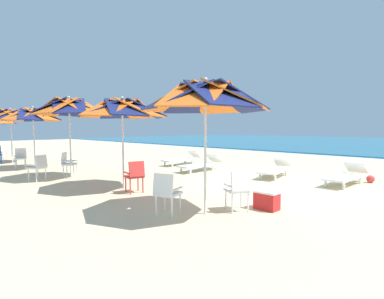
{
  "coord_description": "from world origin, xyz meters",
  "views": [
    {
      "loc": [
        4.05,
        -7.4,
        1.75
      ],
      "look_at": [
        -2.87,
        -0.32,
        1.0
      ],
      "focal_mm": 27.32,
      "sensor_mm": 36.0,
      "label": 1
    }
  ],
  "objects_px": {
    "plastic_chair_2": "(135,175)",
    "beach_umbrella_4": "(10,115)",
    "plastic_chair_5": "(21,157)",
    "sun_lounger_0": "(346,176)",
    "beach_umbrella_2": "(69,108)",
    "cooler_box": "(267,200)",
    "plastic_chair_7": "(2,150)",
    "beach_ball": "(370,179)",
    "beach_umbrella_0": "(206,98)",
    "sun_lounger_1": "(276,169)",
    "beach_umbrella_1": "(122,109)",
    "sun_lounger_3": "(182,159)",
    "plastic_chair_4": "(68,163)",
    "sun_lounger_2": "(201,164)",
    "plastic_chair_0": "(166,191)",
    "plastic_chair_1": "(238,188)",
    "plastic_chair_3": "(38,166)",
    "beach_umbrella_3": "(33,115)"
  },
  "relations": [
    {
      "from": "plastic_chair_4",
      "to": "sun_lounger_3",
      "type": "distance_m",
      "value": 5.15
    },
    {
      "from": "plastic_chair_2",
      "to": "beach_umbrella_4",
      "type": "xyz_separation_m",
      "value": [
        -9.75,
        -0.43,
        1.85
      ]
    },
    {
      "from": "plastic_chair_3",
      "to": "plastic_chair_4",
      "type": "relative_size",
      "value": 1.0
    },
    {
      "from": "sun_lounger_3",
      "to": "beach_umbrella_2",
      "type": "bearing_deg",
      "value": -89.96
    },
    {
      "from": "beach_umbrella_0",
      "to": "plastic_chair_1",
      "type": "distance_m",
      "value": 1.97
    },
    {
      "from": "beach_umbrella_4",
      "to": "sun_lounger_3",
      "type": "bearing_deg",
      "value": 40.46
    },
    {
      "from": "plastic_chair_4",
      "to": "sun_lounger_2",
      "type": "bearing_deg",
      "value": 59.43
    },
    {
      "from": "beach_umbrella_2",
      "to": "beach_umbrella_1",
      "type": "bearing_deg",
      "value": 6.57
    },
    {
      "from": "plastic_chair_0",
      "to": "beach_umbrella_3",
      "type": "relative_size",
      "value": 0.33
    },
    {
      "from": "sun_lounger_0",
      "to": "beach_umbrella_0",
      "type": "bearing_deg",
      "value": -101.23
    },
    {
      "from": "beach_umbrella_3",
      "to": "beach_ball",
      "type": "xyz_separation_m",
      "value": [
        10.92,
        6.37,
        -2.14
      ]
    },
    {
      "from": "plastic_chair_4",
      "to": "plastic_chair_7",
      "type": "distance_m",
      "value": 8.79
    },
    {
      "from": "plastic_chair_7",
      "to": "beach_ball",
      "type": "bearing_deg",
      "value": 20.34
    },
    {
      "from": "beach_umbrella_0",
      "to": "beach_umbrella_1",
      "type": "xyz_separation_m",
      "value": [
        -3.25,
        0.17,
        -0.08
      ]
    },
    {
      "from": "plastic_chair_2",
      "to": "cooler_box",
      "type": "bearing_deg",
      "value": 17.67
    },
    {
      "from": "sun_lounger_0",
      "to": "plastic_chair_0",
      "type": "bearing_deg",
      "value": -104.14
    },
    {
      "from": "plastic_chair_5",
      "to": "plastic_chair_7",
      "type": "xyz_separation_m",
      "value": [
        -5.38,
        0.51,
        0.0
      ]
    },
    {
      "from": "beach_umbrella_1",
      "to": "plastic_chair_7",
      "type": "xyz_separation_m",
      "value": [
        -12.1,
        -0.26,
        -1.76
      ]
    },
    {
      "from": "plastic_chair_2",
      "to": "plastic_chair_4",
      "type": "xyz_separation_m",
      "value": [
        -3.96,
        -0.13,
        0.0
      ]
    },
    {
      "from": "plastic_chair_0",
      "to": "beach_ball",
      "type": "relative_size",
      "value": 3.6
    },
    {
      "from": "plastic_chair_2",
      "to": "sun_lounger_1",
      "type": "relative_size",
      "value": 0.39
    },
    {
      "from": "beach_umbrella_2",
      "to": "sun_lounger_1",
      "type": "relative_size",
      "value": 1.26
    },
    {
      "from": "plastic_chair_5",
      "to": "sun_lounger_1",
      "type": "xyz_separation_m",
      "value": [
        8.76,
        5.7,
        -0.22
      ]
    },
    {
      "from": "plastic_chair_0",
      "to": "plastic_chair_4",
      "type": "xyz_separation_m",
      "value": [
        -6.12,
        0.63,
        0.0
      ]
    },
    {
      "from": "beach_umbrella_0",
      "to": "sun_lounger_0",
      "type": "height_order",
      "value": "beach_umbrella_0"
    },
    {
      "from": "beach_umbrella_1",
      "to": "sun_lounger_1",
      "type": "relative_size",
      "value": 1.17
    },
    {
      "from": "plastic_chair_5",
      "to": "sun_lounger_0",
      "type": "distance_m",
      "value": 12.49
    },
    {
      "from": "beach_umbrella_0",
      "to": "sun_lounger_3",
      "type": "bearing_deg",
      "value": 139.64
    },
    {
      "from": "beach_umbrella_2",
      "to": "plastic_chair_3",
      "type": "height_order",
      "value": "beach_umbrella_2"
    },
    {
      "from": "plastic_chair_4",
      "to": "plastic_chair_7",
      "type": "relative_size",
      "value": 1.0
    },
    {
      "from": "plastic_chair_0",
      "to": "beach_umbrella_4",
      "type": "relative_size",
      "value": 0.32
    },
    {
      "from": "plastic_chair_1",
      "to": "plastic_chair_7",
      "type": "xyz_separation_m",
      "value": [
        -15.72,
        -0.71,
        0.0
      ]
    },
    {
      "from": "plastic_chair_7",
      "to": "sun_lounger_1",
      "type": "xyz_separation_m",
      "value": [
        14.15,
        5.19,
        -0.22
      ]
    },
    {
      "from": "plastic_chair_2",
      "to": "plastic_chair_5",
      "type": "bearing_deg",
      "value": -174.44
    },
    {
      "from": "beach_umbrella_2",
      "to": "beach_umbrella_4",
      "type": "height_order",
      "value": "beach_umbrella_2"
    },
    {
      "from": "sun_lounger_2",
      "to": "plastic_chair_3",
      "type": "bearing_deg",
      "value": -112.76
    },
    {
      "from": "beach_umbrella_0",
      "to": "beach_umbrella_2",
      "type": "bearing_deg",
      "value": -178.59
    },
    {
      "from": "beach_umbrella_0",
      "to": "plastic_chair_3",
      "type": "height_order",
      "value": "beach_umbrella_0"
    },
    {
      "from": "plastic_chair_3",
      "to": "beach_umbrella_2",
      "type": "bearing_deg",
      "value": 73.35
    },
    {
      "from": "plastic_chair_4",
      "to": "sun_lounger_3",
      "type": "bearing_deg",
      "value": 83.76
    },
    {
      "from": "cooler_box",
      "to": "plastic_chair_5",
      "type": "bearing_deg",
      "value": -170.57
    },
    {
      "from": "plastic_chair_7",
      "to": "beach_umbrella_2",
      "type": "bearing_deg",
      "value": -0.32
    },
    {
      "from": "plastic_chair_3",
      "to": "plastic_chair_5",
      "type": "xyz_separation_m",
      "value": [
        -3.68,
        0.49,
        0.0
      ]
    },
    {
      "from": "plastic_chair_5",
      "to": "plastic_chair_2",
      "type": "bearing_deg",
      "value": 5.56
    },
    {
      "from": "beach_umbrella_2",
      "to": "plastic_chair_5",
      "type": "distance_m",
      "value": 4.43
    },
    {
      "from": "plastic_chair_7",
      "to": "beach_ball",
      "type": "relative_size",
      "value": 3.6
    },
    {
      "from": "sun_lounger_2",
      "to": "beach_ball",
      "type": "xyz_separation_m",
      "value": [
        5.55,
        1.89,
        -0.16
      ]
    },
    {
      "from": "plastic_chair_0",
      "to": "plastic_chair_4",
      "type": "height_order",
      "value": "same"
    },
    {
      "from": "plastic_chair_2",
      "to": "cooler_box",
      "type": "distance_m",
      "value": 3.5
    },
    {
      "from": "sun_lounger_2",
      "to": "beach_ball",
      "type": "height_order",
      "value": "sun_lounger_2"
    }
  ]
}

